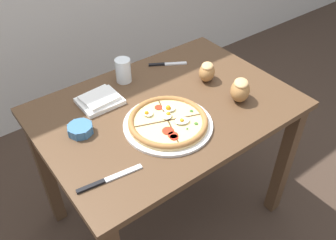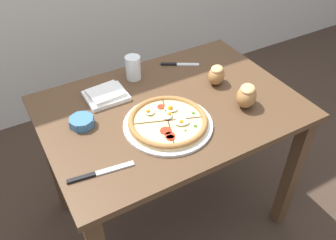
{
  "view_description": "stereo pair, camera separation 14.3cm",
  "coord_description": "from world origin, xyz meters",
  "px_view_note": "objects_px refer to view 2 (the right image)",
  "views": [
    {
      "loc": [
        -0.74,
        -0.98,
        1.72
      ],
      "look_at": [
        -0.08,
        -0.11,
        0.8
      ],
      "focal_mm": 38.0,
      "sensor_mm": 36.0,
      "label": 1
    },
    {
      "loc": [
        -0.62,
        -1.06,
        1.72
      ],
      "look_at": [
        -0.08,
        -0.11,
        0.8
      ],
      "focal_mm": 38.0,
      "sensor_mm": 36.0,
      "label": 2
    }
  ],
  "objects_px": {
    "pizza": "(168,122)",
    "bread_piece_near": "(247,95)",
    "water_glass": "(133,69)",
    "napkin_folded": "(106,95)",
    "knife_main": "(179,64)",
    "bread_piece_mid": "(216,75)",
    "knife_spare": "(100,173)",
    "ramekin_bowl": "(82,122)",
    "dining_table": "(170,127)"
  },
  "relations": [
    {
      "from": "ramekin_bowl",
      "to": "knife_main",
      "type": "relative_size",
      "value": 0.59
    },
    {
      "from": "pizza",
      "to": "bread_piece_mid",
      "type": "distance_m",
      "value": 0.38
    },
    {
      "from": "napkin_folded",
      "to": "water_glass",
      "type": "relative_size",
      "value": 1.57
    },
    {
      "from": "pizza",
      "to": "bread_piece_mid",
      "type": "height_order",
      "value": "bread_piece_mid"
    },
    {
      "from": "bread_piece_near",
      "to": "napkin_folded",
      "type": "bearing_deg",
      "value": 145.34
    },
    {
      "from": "water_glass",
      "to": "bread_piece_mid",
      "type": "bearing_deg",
      "value": -35.94
    },
    {
      "from": "bread_piece_near",
      "to": "water_glass",
      "type": "xyz_separation_m",
      "value": [
        -0.33,
        0.44,
        -0.0
      ]
    },
    {
      "from": "bread_piece_near",
      "to": "knife_main",
      "type": "relative_size",
      "value": 0.79
    },
    {
      "from": "ramekin_bowl",
      "to": "napkin_folded",
      "type": "height_order",
      "value": "ramekin_bowl"
    },
    {
      "from": "ramekin_bowl",
      "to": "knife_main",
      "type": "height_order",
      "value": "ramekin_bowl"
    },
    {
      "from": "dining_table",
      "to": "ramekin_bowl",
      "type": "distance_m",
      "value": 0.41
    },
    {
      "from": "knife_main",
      "to": "knife_spare",
      "type": "bearing_deg",
      "value": -111.22
    },
    {
      "from": "bread_piece_mid",
      "to": "water_glass",
      "type": "xyz_separation_m",
      "value": [
        -0.32,
        0.23,
        0.0
      ]
    },
    {
      "from": "dining_table",
      "to": "ramekin_bowl",
      "type": "relative_size",
      "value": 10.56
    },
    {
      "from": "napkin_folded",
      "to": "bread_piece_near",
      "type": "relative_size",
      "value": 1.28
    },
    {
      "from": "pizza",
      "to": "bread_piece_near",
      "type": "relative_size",
      "value": 2.6
    },
    {
      "from": "knife_spare",
      "to": "napkin_folded",
      "type": "bearing_deg",
      "value": 72.71
    },
    {
      "from": "bread_piece_mid",
      "to": "knife_spare",
      "type": "relative_size",
      "value": 0.51
    },
    {
      "from": "dining_table",
      "to": "knife_main",
      "type": "xyz_separation_m",
      "value": [
        0.21,
        0.27,
        0.13
      ]
    },
    {
      "from": "ramekin_bowl",
      "to": "water_glass",
      "type": "height_order",
      "value": "water_glass"
    },
    {
      "from": "ramekin_bowl",
      "to": "bread_piece_near",
      "type": "distance_m",
      "value": 0.7
    },
    {
      "from": "pizza",
      "to": "dining_table",
      "type": "bearing_deg",
      "value": 55.52
    },
    {
      "from": "dining_table",
      "to": "knife_main",
      "type": "bearing_deg",
      "value": 52.5
    },
    {
      "from": "knife_spare",
      "to": "bread_piece_mid",
      "type": "bearing_deg",
      "value": 28.42
    },
    {
      "from": "bread_piece_mid",
      "to": "knife_main",
      "type": "height_order",
      "value": "bread_piece_mid"
    },
    {
      "from": "ramekin_bowl",
      "to": "pizza",
      "type": "bearing_deg",
      "value": -29.93
    },
    {
      "from": "water_glass",
      "to": "dining_table",
      "type": "bearing_deg",
      "value": -80.45
    },
    {
      "from": "ramekin_bowl",
      "to": "bread_piece_mid",
      "type": "xyz_separation_m",
      "value": [
        0.65,
        -0.02,
        0.03
      ]
    },
    {
      "from": "ramekin_bowl",
      "to": "napkin_folded",
      "type": "relative_size",
      "value": 0.58
    },
    {
      "from": "knife_spare",
      "to": "ramekin_bowl",
      "type": "bearing_deg",
      "value": 90.94
    },
    {
      "from": "pizza",
      "to": "knife_spare",
      "type": "height_order",
      "value": "pizza"
    },
    {
      "from": "napkin_folded",
      "to": "water_glass",
      "type": "height_order",
      "value": "water_glass"
    },
    {
      "from": "napkin_folded",
      "to": "knife_main",
      "type": "bearing_deg",
      "value": 10.31
    },
    {
      "from": "ramekin_bowl",
      "to": "knife_main",
      "type": "xyz_separation_m",
      "value": [
        0.59,
        0.21,
        -0.02
      ]
    },
    {
      "from": "dining_table",
      "to": "napkin_folded",
      "type": "bearing_deg",
      "value": 139.52
    },
    {
      "from": "pizza",
      "to": "bread_piece_near",
      "type": "height_order",
      "value": "bread_piece_near"
    },
    {
      "from": "pizza",
      "to": "bread_piece_near",
      "type": "distance_m",
      "value": 0.36
    },
    {
      "from": "dining_table",
      "to": "bread_piece_mid",
      "type": "relative_size",
      "value": 8.89
    },
    {
      "from": "napkin_folded",
      "to": "bread_piece_mid",
      "type": "distance_m",
      "value": 0.52
    },
    {
      "from": "dining_table",
      "to": "water_glass",
      "type": "relative_size",
      "value": 9.63
    },
    {
      "from": "ramekin_bowl",
      "to": "bread_piece_mid",
      "type": "relative_size",
      "value": 0.84
    },
    {
      "from": "bread_piece_near",
      "to": "knife_main",
      "type": "height_order",
      "value": "bread_piece_near"
    },
    {
      "from": "bread_piece_near",
      "to": "bread_piece_mid",
      "type": "height_order",
      "value": "bread_piece_near"
    },
    {
      "from": "bread_piece_mid",
      "to": "napkin_folded",
      "type": "bearing_deg",
      "value": 163.59
    },
    {
      "from": "bread_piece_mid",
      "to": "knife_main",
      "type": "relative_size",
      "value": 0.7
    },
    {
      "from": "napkin_folded",
      "to": "knife_main",
      "type": "relative_size",
      "value": 1.02
    },
    {
      "from": "bread_piece_near",
      "to": "water_glass",
      "type": "bearing_deg",
      "value": 127.14
    },
    {
      "from": "bread_piece_mid",
      "to": "ramekin_bowl",
      "type": "bearing_deg",
      "value": 178.41
    },
    {
      "from": "knife_spare",
      "to": "knife_main",
      "type": "bearing_deg",
      "value": 45.66
    },
    {
      "from": "bread_piece_near",
      "to": "bread_piece_mid",
      "type": "distance_m",
      "value": 0.2
    }
  ]
}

